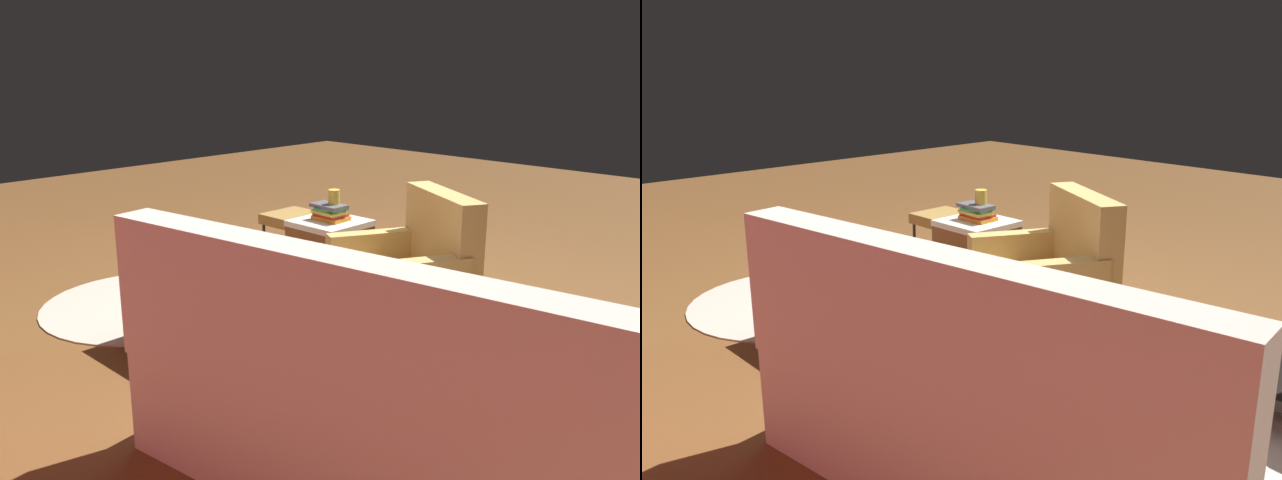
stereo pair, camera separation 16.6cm
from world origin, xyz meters
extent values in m
plane|color=brown|center=(0.00, 0.00, 0.00)|extent=(12.00, 12.00, 0.00)
cube|color=silver|center=(-1.33, 1.40, 0.22)|extent=(1.99, 1.08, 0.44)
cube|color=silver|center=(-1.38, 1.74, 0.72)|extent=(1.90, 0.40, 0.56)
ellipsoid|color=red|center=(-1.78, 1.34, 0.58)|extent=(0.41, 0.18, 0.28)
ellipsoid|color=white|center=(-1.33, 1.40, 0.58)|extent=(0.42, 0.23, 0.28)
ellipsoid|color=#DB4C6B|center=(-0.89, 1.45, 0.58)|extent=(0.42, 0.27, 0.28)
cube|color=tan|center=(-0.60, 0.41, 0.26)|extent=(0.90, 0.90, 0.32)
cube|color=tan|center=(-0.73, 0.16, 0.64)|extent=(0.65, 0.44, 0.45)
cube|color=tan|center=(-0.34, 0.27, 0.51)|extent=(0.36, 0.54, 0.18)
cube|color=tan|center=(-0.85, 0.55, 0.51)|extent=(0.36, 0.54, 0.18)
cylinder|color=#3F2819|center=(-0.24, 0.51, 0.05)|extent=(0.05, 0.05, 0.10)
cylinder|color=#3F2819|center=(-0.70, 0.77, 0.05)|extent=(0.05, 0.05, 0.10)
cylinder|color=#3F2819|center=(-0.49, 0.05, 0.05)|extent=(0.05, 0.05, 0.10)
cylinder|color=#3F2819|center=(-0.95, 0.30, 0.05)|extent=(0.05, 0.05, 0.10)
cube|color=black|center=(-1.97, 1.02, 0.28)|extent=(0.05, 0.05, 0.55)
cube|color=olive|center=(0.26, 1.16, 0.46)|extent=(0.56, 0.44, 0.03)
cylinder|color=olive|center=(0.01, 0.97, 0.22)|extent=(0.03, 0.03, 0.45)
cylinder|color=olive|center=(0.51, 0.97, 0.22)|extent=(0.03, 0.03, 0.45)
cylinder|color=olive|center=(0.01, 1.35, 0.22)|extent=(0.03, 0.03, 0.45)
cylinder|color=olive|center=(0.51, 1.35, 0.22)|extent=(0.03, 0.03, 0.45)
cube|color=silver|center=(0.26, 1.16, 0.49)|extent=(0.33, 0.23, 0.02)
cube|color=silver|center=(0.26, 1.27, 0.59)|extent=(0.32, 0.08, 0.20)
cube|color=brown|center=(0.36, -0.11, 0.22)|extent=(0.44, 0.44, 0.44)
cube|color=silver|center=(0.36, -0.11, 0.46)|extent=(0.45, 0.45, 0.04)
cube|color=orange|center=(0.36, -0.12, 0.49)|extent=(0.23, 0.18, 0.03)
cube|color=red|center=(0.37, -0.12, 0.52)|extent=(0.21, 0.16, 0.02)
cube|color=gold|center=(0.36, -0.09, 0.54)|extent=(0.22, 0.16, 0.02)
cube|color=#338C4C|center=(0.35, -0.10, 0.56)|extent=(0.20, 0.18, 0.02)
cube|color=#595960|center=(0.37, -0.10, 0.58)|extent=(0.25, 0.16, 0.02)
cylinder|color=#E5D14C|center=(0.34, -0.12, 0.65)|extent=(0.08, 0.08, 0.10)
cube|color=#262628|center=(0.46, -0.19, 0.49)|extent=(0.10, 0.17, 0.02)
cube|color=#AD8442|center=(1.05, -0.42, 0.32)|extent=(0.40, 0.40, 0.08)
cylinder|color=#262628|center=(0.88, -0.59, 0.14)|extent=(0.02, 0.02, 0.28)
cylinder|color=#262628|center=(1.22, -0.59, 0.14)|extent=(0.02, 0.02, 0.28)
cylinder|color=#262628|center=(0.88, -0.25, 0.14)|extent=(0.02, 0.02, 0.28)
cylinder|color=#262628|center=(1.22, -0.25, 0.14)|extent=(0.02, 0.02, 0.28)
cylinder|color=beige|center=(0.98, 1.00, 0.01)|extent=(1.31, 1.31, 0.01)
cylinder|color=silver|center=(2.10, -0.09, 0.03)|extent=(0.20, 0.20, 0.05)
cylinder|color=teal|center=(2.36, -0.23, 0.03)|extent=(0.20, 0.20, 0.05)
camera|label=1|loc=(-2.73, 3.17, 1.59)|focal=37.93mm
camera|label=2|loc=(-2.84, 3.06, 1.59)|focal=37.93mm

